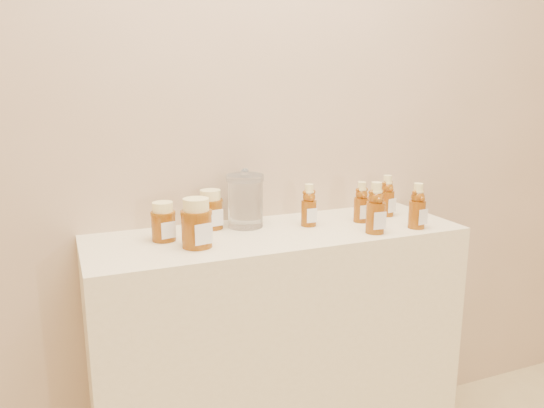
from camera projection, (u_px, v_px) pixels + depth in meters
name	position (u px, v px, depth m)	size (l,w,h in m)	color
wall_back	(255.00, 87.00, 1.77)	(3.50, 0.02, 2.70)	tan
display_table	(278.00, 359.00, 1.79)	(1.20, 0.40, 0.90)	beige
bear_bottle_back_left	(309.00, 202.00, 1.74)	(0.05, 0.05, 0.16)	#6B3208
bear_bottle_back_mid	(361.00, 199.00, 1.79)	(0.05, 0.05, 0.16)	#6B3208
bear_bottle_back_right	(387.00, 193.00, 1.87)	(0.06, 0.06, 0.17)	#6B3208
bear_bottle_front_left	(376.00, 204.00, 1.66)	(0.06, 0.06, 0.18)	#6B3208
bear_bottle_front_right	(417.00, 203.00, 1.71)	(0.06, 0.06, 0.17)	#6B3208
honey_jar_left	(163.00, 221.00, 1.58)	(0.08, 0.08, 0.12)	#6B3208
honey_jar_back	(211.00, 209.00, 1.71)	(0.08, 0.08, 0.13)	#6B3208
honey_jar_front	(197.00, 223.00, 1.52)	(0.09, 0.09, 0.14)	#6B3208
glass_canister	(245.00, 199.00, 1.73)	(0.12, 0.12, 0.19)	white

